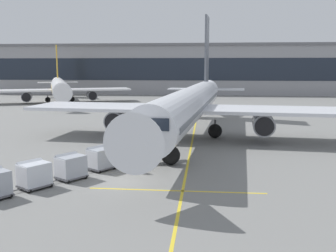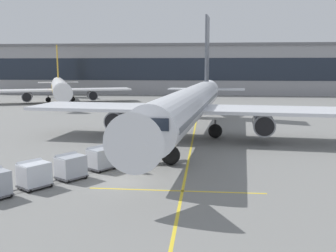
{
  "view_description": "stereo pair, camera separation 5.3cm",
  "coord_description": "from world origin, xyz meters",
  "px_view_note": "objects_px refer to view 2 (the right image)",
  "views": [
    {
      "loc": [
        5.79,
        -26.97,
        8.33
      ],
      "look_at": [
        2.61,
        5.5,
        3.29
      ],
      "focal_mm": 41.65,
      "sensor_mm": 36.0,
      "label": 1
    },
    {
      "loc": [
        5.85,
        -26.97,
        8.33
      ],
      "look_at": [
        2.61,
        5.5,
        3.29
      ],
      "focal_mm": 41.65,
      "sensor_mm": 36.0,
      "label": 2
    }
  ],
  "objects_px": {
    "ground_crew_marshaller": "(132,151)",
    "safety_cone_nose_mark": "(115,143)",
    "safety_cone_wingtip": "(127,143)",
    "distant_airplane": "(60,88)",
    "parked_airplane": "(190,105)",
    "ground_crew_by_loader": "(149,153)",
    "belt_loader": "(135,153)",
    "baggage_cart_second": "(70,166)",
    "ground_crew_by_carts": "(124,151)",
    "ground_crew_wingwalker": "(133,160)",
    "safety_cone_engine_keepout": "(137,138)",
    "baggage_cart_lead": "(101,158)",
    "baggage_cart_third": "(34,174)"
  },
  "relations": [
    {
      "from": "baggage_cart_second",
      "to": "safety_cone_wingtip",
      "type": "xyz_separation_m",
      "value": [
        1.61,
        12.62,
        -0.71
      ]
    },
    {
      "from": "parked_airplane",
      "to": "belt_loader",
      "type": "xyz_separation_m",
      "value": [
        -4.23,
        -11.99,
        -3.03
      ]
    },
    {
      "from": "ground_crew_by_carts",
      "to": "ground_crew_wingwalker",
      "type": "height_order",
      "value": "same"
    },
    {
      "from": "safety_cone_engine_keepout",
      "to": "safety_cone_wingtip",
      "type": "xyz_separation_m",
      "value": [
        -0.6,
        -2.92,
        -0.03
      ]
    },
    {
      "from": "safety_cone_wingtip",
      "to": "distant_airplane",
      "type": "bearing_deg",
      "value": 118.23
    },
    {
      "from": "ground_crew_by_loader",
      "to": "safety_cone_nose_mark",
      "type": "distance_m",
      "value": 8.58
    },
    {
      "from": "belt_loader",
      "to": "baggage_cart_second",
      "type": "distance_m",
      "value": 6.52
    },
    {
      "from": "baggage_cart_third",
      "to": "distant_airplane",
      "type": "distance_m",
      "value": 65.66
    },
    {
      "from": "ground_crew_marshaller",
      "to": "ground_crew_by_loader",
      "type": "bearing_deg",
      "value": -10.22
    },
    {
      "from": "parked_airplane",
      "to": "baggage_cart_third",
      "type": "distance_m",
      "value": 22.09
    },
    {
      "from": "baggage_cart_lead",
      "to": "distant_airplane",
      "type": "relative_size",
      "value": 0.07
    },
    {
      "from": "safety_cone_nose_mark",
      "to": "baggage_cart_third",
      "type": "bearing_deg",
      "value": -98.6
    },
    {
      "from": "distant_airplane",
      "to": "ground_crew_marshaller",
      "type": "bearing_deg",
      "value": -63.38
    },
    {
      "from": "baggage_cart_third",
      "to": "safety_cone_engine_keepout",
      "type": "bearing_deg",
      "value": 77.43
    },
    {
      "from": "baggage_cart_lead",
      "to": "baggage_cart_second",
      "type": "xyz_separation_m",
      "value": [
        -1.52,
        -2.81,
        0.0
      ]
    },
    {
      "from": "safety_cone_nose_mark",
      "to": "safety_cone_wingtip",
      "type": "bearing_deg",
      "value": 17.34
    },
    {
      "from": "belt_loader",
      "to": "ground_crew_by_carts",
      "type": "distance_m",
      "value": 1.08
    },
    {
      "from": "baggage_cart_third",
      "to": "ground_crew_marshaller",
      "type": "bearing_deg",
      "value": 55.25
    },
    {
      "from": "ground_crew_by_loader",
      "to": "ground_crew_wingwalker",
      "type": "xyz_separation_m",
      "value": [
        -0.85,
        -2.67,
        0.0
      ]
    },
    {
      "from": "parked_airplane",
      "to": "ground_crew_by_loader",
      "type": "height_order",
      "value": "parked_airplane"
    },
    {
      "from": "ground_crew_by_loader",
      "to": "ground_crew_by_carts",
      "type": "height_order",
      "value": "same"
    },
    {
      "from": "belt_loader",
      "to": "ground_crew_wingwalker",
      "type": "bearing_deg",
      "value": -82.55
    },
    {
      "from": "safety_cone_wingtip",
      "to": "distant_airplane",
      "type": "distance_m",
      "value": 53.38
    },
    {
      "from": "ground_crew_wingwalker",
      "to": "safety_cone_wingtip",
      "type": "xyz_separation_m",
      "value": [
        -2.65,
        10.2,
        -0.7
      ]
    },
    {
      "from": "baggage_cart_third",
      "to": "ground_crew_wingwalker",
      "type": "bearing_deg",
      "value": 38.12
    },
    {
      "from": "baggage_cart_second",
      "to": "ground_crew_marshaller",
      "type": "relative_size",
      "value": 1.55
    },
    {
      "from": "ground_crew_by_loader",
      "to": "safety_cone_wingtip",
      "type": "height_order",
      "value": "ground_crew_by_loader"
    },
    {
      "from": "safety_cone_engine_keepout",
      "to": "safety_cone_wingtip",
      "type": "distance_m",
      "value": 2.98
    },
    {
      "from": "safety_cone_nose_mark",
      "to": "distant_airplane",
      "type": "xyz_separation_m",
      "value": [
        -24.03,
        47.32,
        3.05
      ]
    },
    {
      "from": "safety_cone_nose_mark",
      "to": "baggage_cart_second",
      "type": "bearing_deg",
      "value": -92.04
    },
    {
      "from": "ground_crew_by_loader",
      "to": "ground_crew_by_carts",
      "type": "xyz_separation_m",
      "value": [
        -2.23,
        0.5,
        0.0
      ]
    },
    {
      "from": "safety_cone_engine_keepout",
      "to": "safety_cone_nose_mark",
      "type": "xyz_separation_m",
      "value": [
        -1.78,
        -3.29,
        -0.03
      ]
    },
    {
      "from": "safety_cone_engine_keepout",
      "to": "safety_cone_nose_mark",
      "type": "height_order",
      "value": "safety_cone_engine_keepout"
    },
    {
      "from": "baggage_cart_second",
      "to": "ground_crew_by_loader",
      "type": "distance_m",
      "value": 7.22
    },
    {
      "from": "ground_crew_by_loader",
      "to": "belt_loader",
      "type": "bearing_deg",
      "value": 173.66
    },
    {
      "from": "baggage_cart_lead",
      "to": "safety_cone_wingtip",
      "type": "distance_m",
      "value": 9.84
    },
    {
      "from": "ground_crew_by_carts",
      "to": "safety_cone_engine_keepout",
      "type": "distance_m",
      "value": 9.99
    },
    {
      "from": "ground_crew_marshaller",
      "to": "safety_cone_nose_mark",
      "type": "distance_m",
      "value": 7.59
    },
    {
      "from": "ground_crew_by_loader",
      "to": "ground_crew_wingwalker",
      "type": "height_order",
      "value": "same"
    },
    {
      "from": "safety_cone_wingtip",
      "to": "safety_cone_nose_mark",
      "type": "height_order",
      "value": "safety_cone_wingtip"
    },
    {
      "from": "baggage_cart_second",
      "to": "safety_cone_engine_keepout",
      "type": "relative_size",
      "value": 4.03
    },
    {
      "from": "baggage_cart_lead",
      "to": "safety_cone_wingtip",
      "type": "xyz_separation_m",
      "value": [
        0.09,
        9.81,
        -0.71
      ]
    },
    {
      "from": "baggage_cart_second",
      "to": "safety_cone_wingtip",
      "type": "distance_m",
      "value": 12.74
    },
    {
      "from": "ground_crew_by_carts",
      "to": "parked_airplane",
      "type": "bearing_deg",
      "value": 65.74
    },
    {
      "from": "baggage_cart_lead",
      "to": "safety_cone_wingtip",
      "type": "relative_size",
      "value": 4.43
    },
    {
      "from": "parked_airplane",
      "to": "safety_cone_wingtip",
      "type": "xyz_separation_m",
      "value": [
        -6.51,
        -4.6,
        -3.65
      ]
    },
    {
      "from": "parked_airplane",
      "to": "safety_cone_engine_keepout",
      "type": "bearing_deg",
      "value": -164.11
    },
    {
      "from": "belt_loader",
      "to": "ground_crew_by_loader",
      "type": "distance_m",
      "value": 1.23
    },
    {
      "from": "baggage_cart_third",
      "to": "ground_crew_by_carts",
      "type": "bearing_deg",
      "value": 59.55
    },
    {
      "from": "baggage_cart_third",
      "to": "ground_crew_wingwalker",
      "type": "distance_m",
      "value": 7.66
    }
  ]
}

